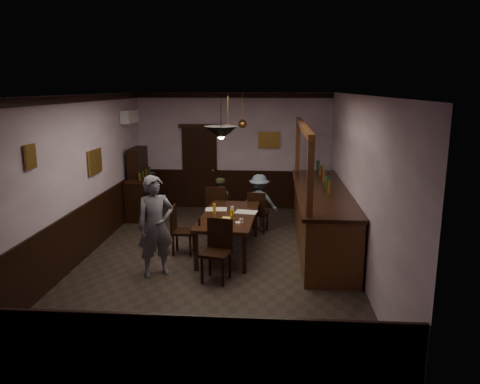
# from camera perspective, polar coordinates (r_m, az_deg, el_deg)

# --- Properties ---
(room) EXTENTS (5.01, 8.01, 3.01)m
(room) POSITION_cam_1_polar(r_m,az_deg,el_deg) (8.25, -3.11, 1.27)
(room) COLOR #2D2621
(room) RESTS_ON ground
(dining_table) EXTENTS (1.12, 2.25, 0.75)m
(dining_table) POSITION_cam_1_polar(r_m,az_deg,el_deg) (8.95, -1.37, -3.16)
(dining_table) COLOR black
(dining_table) RESTS_ON ground
(chair_far_left) EXTENTS (0.49, 0.49, 1.03)m
(chair_far_left) POSITION_cam_1_polar(r_m,az_deg,el_deg) (10.26, -2.83, -1.81)
(chair_far_left) COLOR black
(chair_far_left) RESTS_ON ground
(chair_far_right) EXTENTS (0.47, 0.47, 0.93)m
(chair_far_right) POSITION_cam_1_polar(r_m,az_deg,el_deg) (10.17, 2.15, -2.27)
(chair_far_right) COLOR black
(chair_far_right) RESTS_ON ground
(chair_near) EXTENTS (0.53, 0.53, 1.02)m
(chair_near) POSITION_cam_1_polar(r_m,az_deg,el_deg) (7.75, -2.73, -6.71)
(chair_near) COLOR black
(chair_near) RESTS_ON ground
(chair_side) EXTENTS (0.41, 0.41, 0.94)m
(chair_side) POSITION_cam_1_polar(r_m,az_deg,el_deg) (8.99, -7.43, -4.34)
(chair_side) COLOR black
(chair_side) RESTS_ON ground
(person_standing) EXTENTS (0.75, 0.67, 1.71)m
(person_standing) POSITION_cam_1_polar(r_m,az_deg,el_deg) (7.97, -10.25, -4.10)
(person_standing) COLOR slate
(person_standing) RESTS_ON ground
(person_seated_left) EXTENTS (0.65, 0.56, 1.16)m
(person_seated_left) POSITION_cam_1_polar(r_m,az_deg,el_deg) (10.53, -2.53, -1.34)
(person_seated_left) COLOR #4E4E2E
(person_seated_left) RESTS_ON ground
(person_seated_right) EXTENTS (0.85, 0.54, 1.25)m
(person_seated_right) POSITION_cam_1_polar(r_m,az_deg,el_deg) (10.41, 2.36, -1.25)
(person_seated_right) COLOR slate
(person_seated_right) RESTS_ON ground
(newspaper_left) EXTENTS (0.44, 0.34, 0.01)m
(newspaper_left) POSITION_cam_1_polar(r_m,az_deg,el_deg) (9.31, -2.93, -2.12)
(newspaper_left) COLOR silver
(newspaper_left) RESTS_ON dining_table
(newspaper_right) EXTENTS (0.46, 0.36, 0.01)m
(newspaper_right) POSITION_cam_1_polar(r_m,az_deg,el_deg) (9.10, 0.75, -2.45)
(newspaper_right) COLOR silver
(newspaper_right) RESTS_ON dining_table
(napkin) EXTENTS (0.16, 0.16, 0.00)m
(napkin) POSITION_cam_1_polar(r_m,az_deg,el_deg) (8.71, -1.69, -3.17)
(napkin) COLOR #F1E258
(napkin) RESTS_ON dining_table
(saucer) EXTENTS (0.15, 0.15, 0.01)m
(saucer) POSITION_cam_1_polar(r_m,az_deg,el_deg) (8.40, -0.09, -3.73)
(saucer) COLOR white
(saucer) RESTS_ON dining_table
(coffee_cup) EXTENTS (0.08, 0.08, 0.07)m
(coffee_cup) POSITION_cam_1_polar(r_m,az_deg,el_deg) (8.35, 0.13, -3.52)
(coffee_cup) COLOR white
(coffee_cup) RESTS_ON saucer
(pastry_plate) EXTENTS (0.22, 0.22, 0.01)m
(pastry_plate) POSITION_cam_1_polar(r_m,az_deg,el_deg) (8.41, -2.21, -3.70)
(pastry_plate) COLOR white
(pastry_plate) RESTS_ON dining_table
(pastry_ring_a) EXTENTS (0.13, 0.13, 0.04)m
(pastry_ring_a) POSITION_cam_1_polar(r_m,az_deg,el_deg) (8.46, -2.54, -3.41)
(pastry_ring_a) COLOR #C68C47
(pastry_ring_a) RESTS_ON pastry_plate
(pastry_ring_b) EXTENTS (0.13, 0.13, 0.04)m
(pastry_ring_b) POSITION_cam_1_polar(r_m,az_deg,el_deg) (8.47, -1.90, -3.39)
(pastry_ring_b) COLOR #C68C47
(pastry_ring_b) RESTS_ON pastry_plate
(soda_can) EXTENTS (0.07, 0.07, 0.12)m
(soda_can) POSITION_cam_1_polar(r_m,az_deg,el_deg) (8.81, -1.01, -2.58)
(soda_can) COLOR gold
(soda_can) RESTS_ON dining_table
(beer_glass) EXTENTS (0.06, 0.06, 0.20)m
(beer_glass) POSITION_cam_1_polar(r_m,az_deg,el_deg) (8.97, -3.15, -2.05)
(beer_glass) COLOR #BF721E
(beer_glass) RESTS_ON dining_table
(water_glass) EXTENTS (0.06, 0.06, 0.15)m
(water_glass) POSITION_cam_1_polar(r_m,az_deg,el_deg) (8.95, -0.94, -2.24)
(water_glass) COLOR silver
(water_glass) RESTS_ON dining_table
(pepper_mill) EXTENTS (0.04, 0.04, 0.14)m
(pepper_mill) POSITION_cam_1_polar(r_m,az_deg,el_deg) (8.24, -4.98, -3.64)
(pepper_mill) COLOR black
(pepper_mill) RESTS_ON dining_table
(sideboard) EXTENTS (0.46, 1.29, 1.71)m
(sideboard) POSITION_cam_1_polar(r_m,az_deg,el_deg) (11.69, -12.03, 0.33)
(sideboard) COLOR black
(sideboard) RESTS_ON ground
(bar_counter) EXTENTS (1.01, 4.35, 2.44)m
(bar_counter) POSITION_cam_1_polar(r_m,az_deg,el_deg) (9.45, 9.86, -2.93)
(bar_counter) COLOR #4A2613
(bar_counter) RESTS_ON ground
(door_back) EXTENTS (0.90, 0.06, 2.10)m
(door_back) POSITION_cam_1_polar(r_m,az_deg,el_deg) (12.30, -4.92, 2.91)
(door_back) COLOR black
(door_back) RESTS_ON ground
(ac_unit) EXTENTS (0.20, 0.85, 0.30)m
(ac_unit) POSITION_cam_1_polar(r_m,az_deg,el_deg) (11.46, -13.31, 8.96)
(ac_unit) COLOR white
(ac_unit) RESTS_ON ground
(picture_left_small) EXTENTS (0.04, 0.28, 0.36)m
(picture_left_small) POSITION_cam_1_polar(r_m,az_deg,el_deg) (7.38, -24.20, 3.94)
(picture_left_small) COLOR olive
(picture_left_small) RESTS_ON ground
(picture_left_large) EXTENTS (0.04, 0.62, 0.48)m
(picture_left_large) POSITION_cam_1_polar(r_m,az_deg,el_deg) (9.60, -17.25, 3.55)
(picture_left_large) COLOR olive
(picture_left_large) RESTS_ON ground
(picture_back) EXTENTS (0.55, 0.04, 0.42)m
(picture_back) POSITION_cam_1_polar(r_m,az_deg,el_deg) (12.06, 3.55, 6.33)
(picture_back) COLOR olive
(picture_back) RESTS_ON ground
(pendant_iron) EXTENTS (0.56, 0.56, 0.73)m
(pendant_iron) POSITION_cam_1_polar(r_m,az_deg,el_deg) (7.86, -2.32, 7.21)
(pendant_iron) COLOR black
(pendant_iron) RESTS_ON ground
(pendant_brass_mid) EXTENTS (0.20, 0.20, 0.81)m
(pendant_brass_mid) POSITION_cam_1_polar(r_m,az_deg,el_deg) (9.52, -1.47, 7.67)
(pendant_brass_mid) COLOR #BF8C3F
(pendant_brass_mid) RESTS_ON ground
(pendant_brass_far) EXTENTS (0.20, 0.20, 0.81)m
(pendant_brass_far) POSITION_cam_1_polar(r_m,az_deg,el_deg) (10.89, 0.32, 8.31)
(pendant_brass_far) COLOR #BF8C3F
(pendant_brass_far) RESTS_ON ground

